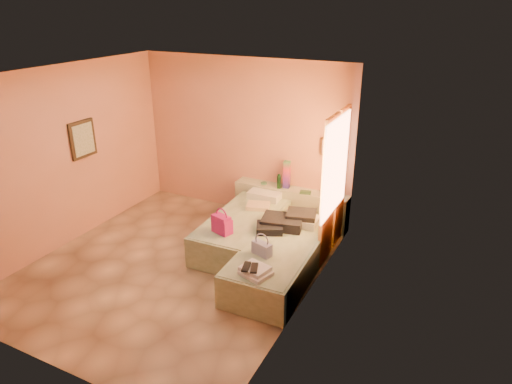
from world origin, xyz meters
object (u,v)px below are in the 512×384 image
towel_stack (256,271)px  green_book (305,192)px  bed_right (279,262)px  magenta_handbag (222,224)px  flower_vase (339,189)px  blue_handbag (262,249)px  headboard_ledge (290,206)px  bed_left (244,230)px  water_bottle (279,182)px

towel_stack → green_book: bearing=95.8°
bed_right → magenta_handbag: 1.01m
flower_vase → towel_stack: flower_vase is taller
flower_vase → blue_handbag: flower_vase is taller
headboard_ledge → towel_stack: 2.53m
green_book → flower_vase: flower_vase is taller
magenta_handbag → headboard_ledge: bearing=94.0°
flower_vase → magenta_handbag: size_ratio=0.85×
blue_handbag → towel_stack: blue_handbag is taller
bed_right → green_book: 1.69m
green_book → towel_stack: 2.40m
green_book → flower_vase: (0.53, 0.13, 0.11)m
bed_right → towel_stack: size_ratio=5.71×
bed_right → flower_vase: flower_vase is taller
bed_left → blue_handbag: (0.77, -0.94, 0.34)m
headboard_ledge → green_book: (0.30, -0.08, 0.34)m
bed_right → magenta_handbag: (-0.93, 0.02, 0.39)m
blue_handbag → towel_stack: 0.50m
magenta_handbag → blue_handbag: size_ratio=1.07×
green_book → blue_handbag: bearing=-100.4°
bed_left → bed_right: same height
headboard_ledge → towel_stack: headboard_ledge is taller
blue_handbag → magenta_handbag: bearing=175.7°
headboard_ledge → towel_stack: (0.54, -2.47, 0.23)m
water_bottle → magenta_handbag: 1.62m
magenta_handbag → blue_handbag: bearing=-3.8°
headboard_ledge → water_bottle: water_bottle is taller
flower_vase → bed_left: bearing=-137.4°
water_bottle → green_book: 0.51m
green_book → bed_right: bearing=-95.3°
bed_right → blue_handbag: bearing=-116.2°
headboard_ledge → bed_right: (0.52, -1.70, -0.08)m
green_book → magenta_handbag: magenta_handbag is taller
bed_left → towel_stack: bearing=-59.0°
bed_right → green_book: size_ratio=10.84×
flower_vase → magenta_handbag: bearing=-125.3°
green_book → flower_vase: 0.56m
bed_right → water_bottle: (-0.72, 1.63, 0.52)m
water_bottle → headboard_ledge: bearing=20.6°
flower_vase → blue_handbag: 2.10m
bed_left → green_book: bearing=53.5°
towel_stack → bed_left: bearing=122.9°
magenta_handbag → towel_stack: size_ratio=0.85×
blue_handbag → water_bottle: bearing=124.1°
bed_left → magenta_handbag: (-0.03, -0.63, 0.39)m
towel_stack → blue_handbag: bearing=106.8°
headboard_ledge → blue_handbag: blue_handbag is taller
bed_left → towel_stack: size_ratio=5.71×
green_book → magenta_handbag: 1.74m
bed_left → magenta_handbag: magenta_handbag is taller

